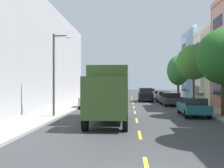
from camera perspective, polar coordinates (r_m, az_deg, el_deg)
name	(u,v)px	position (r m, az deg, el deg)	size (l,w,h in m)	color
ground_plane	(133,102)	(35.76, 4.60, -3.99)	(160.00, 160.00, 0.00)	#38383A
sidewalk_left	(79,102)	(34.39, -7.29, -4.03)	(3.20, 120.00, 0.14)	#99968E
sidewalk_right	(188,103)	(34.61, 16.52, -4.00)	(3.20, 120.00, 0.14)	#99968E
lane_centerline_dashes	(133,105)	(30.27, 4.76, -4.70)	(0.14, 47.20, 0.01)	yellow
townhouse_fifth_powder_blue	(220,66)	(44.09, 22.77, 3.71)	(11.03, 7.66, 11.08)	#9EB7CC
apartment_block_opposite	(1,55)	(29.00, -23.41, 5.89)	(10.00, 36.00, 10.92)	#A8A8AD
street_tree_second	(223,57)	(20.76, 23.35, 5.60)	(3.83, 3.83, 6.44)	#47331E
street_tree_third	(194,62)	(29.04, 17.60, 4.61)	(3.62, 3.62, 6.56)	#47331E
street_tree_farthest	(178,71)	(37.45, 14.43, 2.90)	(3.11, 3.11, 6.37)	#47331E
street_lamp	(56,68)	(19.59, -12.29, 3.56)	(1.35, 0.28, 6.06)	#38383D
delivery_box_truck	(109,91)	(16.84, -0.58, -1.64)	(2.44, 7.83, 3.58)	#2D471E
parked_pickup_silver	(92,100)	(27.46, -4.55, -3.46)	(2.06, 5.32, 1.73)	#B2B5BA
parked_sedan_teal	(193,106)	(20.94, 17.48, -4.74)	(1.92, 4.55, 1.43)	#195B60
parked_sedan_champagne	(159,95)	(42.61, 10.39, -2.34)	(1.89, 4.54, 1.43)	tan
parked_wagon_sky	(164,96)	(36.10, 11.44, -2.67)	(1.96, 4.75, 1.50)	#7A9EC6
parked_wagon_charcoal	(170,99)	(30.50, 12.75, -3.16)	(1.95, 4.75, 1.50)	#333338
parked_hatchback_orange	(100,97)	(35.27, -2.71, -2.81)	(1.84, 4.04, 1.50)	orange
parked_hatchback_red	(151,92)	(57.30, 8.53, -1.74)	(1.78, 4.02, 1.50)	#AD1E1E
parked_hatchback_forest	(109,93)	(51.09, -0.64, -1.95)	(1.81, 4.03, 1.50)	#194C28
moving_black_sedan	(145,95)	(37.05, 7.36, -2.32)	(1.95, 4.80, 1.93)	black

